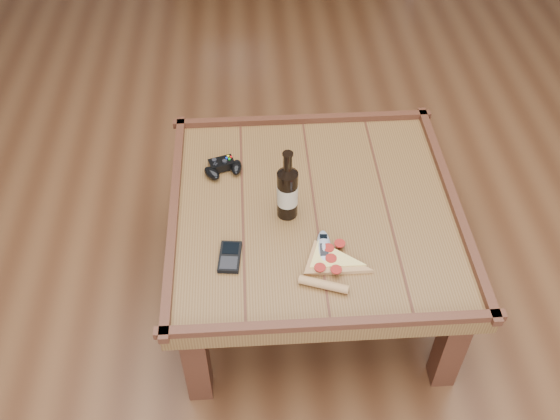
{
  "coord_description": "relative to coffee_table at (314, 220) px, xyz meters",
  "views": [
    {
      "loc": [
        -0.21,
        -1.5,
        2.0
      ],
      "look_at": [
        -0.13,
        -0.07,
        0.52
      ],
      "focal_mm": 40.0,
      "sensor_mm": 36.0,
      "label": 1
    }
  ],
  "objects": [
    {
      "name": "coffee_table",
      "position": [
        0.0,
        0.0,
        0.0
      ],
      "size": [
        1.03,
        1.03,
        0.48
      ],
      "color": "#573618",
      "rests_on": "ground"
    },
    {
      "name": "pizza_slice",
      "position": [
        0.02,
        -0.26,
        0.07
      ],
      "size": [
        0.25,
        0.32,
        0.03
      ],
      "rotation": [
        0.0,
        0.0,
        -0.33
      ],
      "color": "tan",
      "rests_on": "coffee_table"
    },
    {
      "name": "beer_bottle",
      "position": [
        -0.1,
        -0.02,
        0.17
      ],
      "size": [
        0.07,
        0.07,
        0.27
      ],
      "color": "black",
      "rests_on": "coffee_table"
    },
    {
      "name": "smartphone",
      "position": [
        -0.29,
        -0.21,
        0.07
      ],
      "size": [
        0.08,
        0.13,
        0.02
      ],
      "rotation": [
        0.0,
        0.0,
        -0.11
      ],
      "color": "black",
      "rests_on": "coffee_table"
    },
    {
      "name": "game_controller",
      "position": [
        -0.32,
        0.21,
        0.08
      ],
      "size": [
        0.15,
        0.13,
        0.04
      ],
      "rotation": [
        0.0,
        0.0,
        0.3
      ],
      "color": "black",
      "rests_on": "coffee_table"
    },
    {
      "name": "ground",
      "position": [
        0.0,
        0.0,
        -0.39
      ],
      "size": [
        6.0,
        6.0,
        0.0
      ],
      "primitive_type": "plane",
      "color": "#492714",
      "rests_on": "ground"
    },
    {
      "name": "remote_control",
      "position": [
        0.01,
        -0.19,
        0.07
      ],
      "size": [
        0.06,
        0.16,
        0.02
      ],
      "rotation": [
        0.0,
        0.0,
        -0.07
      ],
      "color": "#969AA3",
      "rests_on": "coffee_table"
    }
  ]
}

